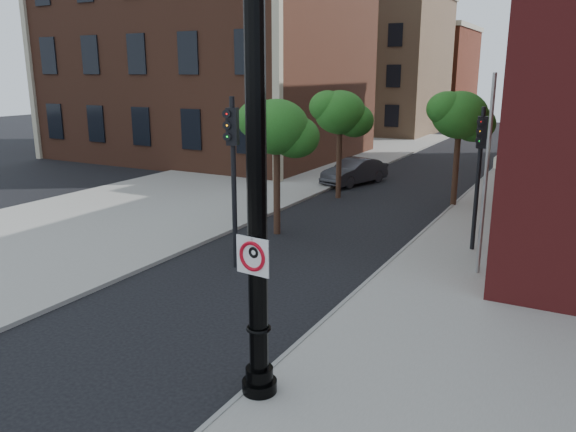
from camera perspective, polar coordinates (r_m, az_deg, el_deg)
The scene contains 16 objects.
ground at distance 11.62m, azimuth -12.63°, elevation -14.41°, with size 120.00×120.00×0.00m, color black.
sidewalk_right at distance 18.40m, azimuth 24.40°, elevation -4.23°, with size 8.00×60.00×0.12m, color gray.
sidewalk_left at distance 30.58m, azimuth -3.36°, elevation 4.09°, with size 10.00×50.00×0.12m, color gray.
curb_edge at distance 19.00m, azimuth 12.50°, elevation -2.64°, with size 0.10×60.00×0.14m, color gray.
victorian_building at distance 39.08m, azimuth -7.92°, elevation 19.02°, with size 18.60×14.60×17.95m.
bg_building_tan_a at distance 54.90m, azimuth 8.64°, elevation 14.76°, with size 12.00×12.00×12.00m, color #9C7755.
bg_building_red at distance 68.21m, azimuth 12.77°, elevation 13.64°, with size 12.00×12.00×10.00m, color maroon.
lamppost at distance 9.03m, azimuth -3.16°, elevation 0.36°, with size 0.61×0.61×7.25m.
no_parking_sign at distance 9.06m, azimuth -3.61°, elevation -4.06°, with size 0.64×0.11×0.64m.
parked_car at distance 28.70m, azimuth 6.78°, elevation 4.52°, with size 1.36×3.91×1.29m, color #313237.
traffic_signal_left at distance 15.77m, azimuth -5.63°, elevation 6.20°, with size 0.38×0.43×4.90m.
traffic_signal_right at distance 18.01m, azimuth 18.89°, elevation 5.75°, with size 0.34×0.39×4.54m.
utility_pole at distance 15.93m, azimuth 19.44°, elevation 3.58°, with size 0.11×0.11×5.53m, color #999999.
street_tree_a at distance 19.15m, azimuth -1.04°, elevation 8.87°, with size 2.59×2.34×4.67m.
street_tree_b at distance 25.02m, azimuth 5.41°, elevation 10.30°, with size 2.65×2.39×4.77m.
street_tree_c at distance 24.15m, azimuth 17.13°, elevation 9.64°, with size 2.66×2.41×4.80m.
Camera 1 is at (6.89, -7.54, 5.54)m, focal length 35.00 mm.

